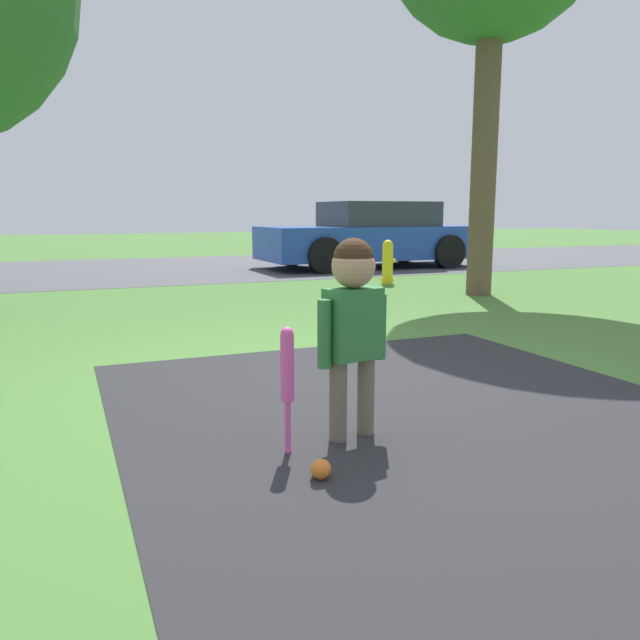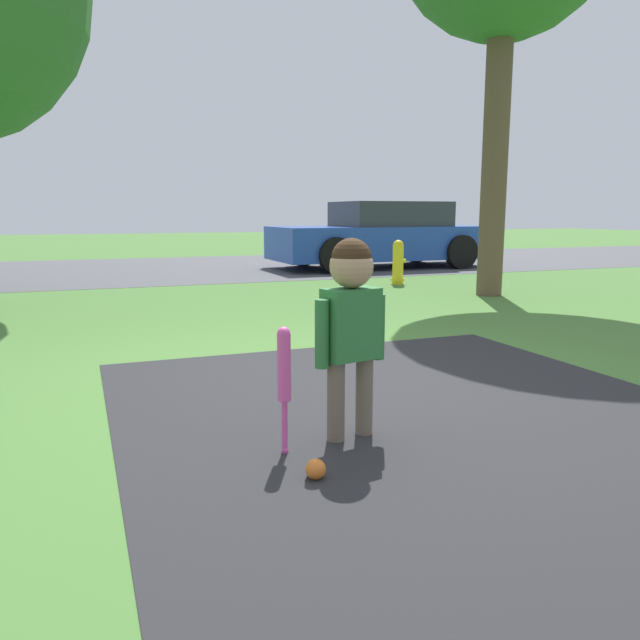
{
  "view_description": "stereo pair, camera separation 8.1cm",
  "coord_description": "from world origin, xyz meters",
  "px_view_note": "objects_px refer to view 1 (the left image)",
  "views": [
    {
      "loc": [
        -1.61,
        -3.53,
        1.07
      ],
      "look_at": [
        -0.37,
        -0.55,
        0.51
      ],
      "focal_mm": 35.0,
      "sensor_mm": 36.0,
      "label": 1
    },
    {
      "loc": [
        -1.53,
        -3.56,
        1.07
      ],
      "look_at": [
        -0.37,
        -0.55,
        0.51
      ],
      "focal_mm": 35.0,
      "sensor_mm": 36.0,
      "label": 2
    }
  ],
  "objects_px": {
    "sports_ball": "(321,469)",
    "parked_car": "(370,236)",
    "baseball_bat": "(287,373)",
    "child": "(353,310)",
    "fire_hydrant": "(388,263)"
  },
  "relations": [
    {
      "from": "sports_ball",
      "to": "parked_car",
      "type": "bearing_deg",
      "value": 61.75
    },
    {
      "from": "baseball_bat",
      "to": "fire_hydrant",
      "type": "relative_size",
      "value": 0.87
    },
    {
      "from": "baseball_bat",
      "to": "fire_hydrant",
      "type": "xyz_separation_m",
      "value": [
        3.64,
        5.74,
        -0.05
      ]
    },
    {
      "from": "child",
      "to": "parked_car",
      "type": "distance_m",
      "value": 9.48
    },
    {
      "from": "baseball_bat",
      "to": "child",
      "type": "bearing_deg",
      "value": 12.77
    },
    {
      "from": "parked_car",
      "to": "child",
      "type": "bearing_deg",
      "value": 61.6
    },
    {
      "from": "sports_ball",
      "to": "fire_hydrant",
      "type": "bearing_deg",
      "value": 59.17
    },
    {
      "from": "sports_ball",
      "to": "fire_hydrant",
      "type": "relative_size",
      "value": 0.13
    },
    {
      "from": "baseball_bat",
      "to": "parked_car",
      "type": "distance_m",
      "value": 9.72
    },
    {
      "from": "child",
      "to": "baseball_bat",
      "type": "height_order",
      "value": "child"
    },
    {
      "from": "child",
      "to": "sports_ball",
      "type": "xyz_separation_m",
      "value": [
        -0.32,
        -0.38,
        -0.58
      ]
    },
    {
      "from": "fire_hydrant",
      "to": "child",
      "type": "bearing_deg",
      "value": -120.13
    },
    {
      "from": "sports_ball",
      "to": "fire_hydrant",
      "type": "distance_m",
      "value": 7.05
    },
    {
      "from": "fire_hydrant",
      "to": "sports_ball",
      "type": "bearing_deg",
      "value": -120.83
    },
    {
      "from": "child",
      "to": "sports_ball",
      "type": "height_order",
      "value": "child"
    }
  ]
}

